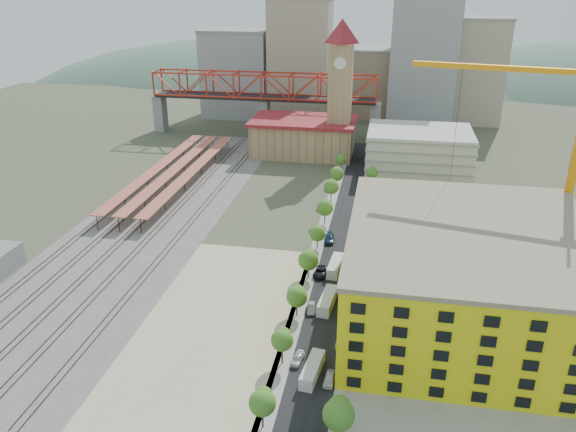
% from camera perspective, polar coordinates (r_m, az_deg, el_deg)
% --- Properties ---
extents(ground, '(400.00, 400.00, 0.00)m').
position_cam_1_polar(ground, '(134.12, -1.76, -3.83)').
color(ground, '#474C38').
rests_on(ground, ground).
extents(ballast_strip, '(36.00, 165.00, 0.06)m').
position_cam_1_polar(ballast_strip, '(159.72, -13.16, 0.15)').
color(ballast_strip, '#605E59').
rests_on(ballast_strip, ground).
extents(dirt_lot, '(28.00, 67.00, 0.06)m').
position_cam_1_polar(dirt_lot, '(108.84, -7.38, -11.05)').
color(dirt_lot, tan).
rests_on(dirt_lot, ground).
extents(street_asphalt, '(12.00, 170.00, 0.06)m').
position_cam_1_polar(street_asphalt, '(145.43, 5.66, -1.67)').
color(street_asphalt, black).
rests_on(street_asphalt, ground).
extents(sidewalk_west, '(3.00, 170.00, 0.04)m').
position_cam_1_polar(sidewalk_west, '(145.90, 3.51, -1.51)').
color(sidewalk_west, gray).
rests_on(sidewalk_west, ground).
extents(sidewalk_east, '(3.00, 170.00, 0.04)m').
position_cam_1_polar(sidewalk_east, '(145.18, 7.82, -1.83)').
color(sidewalk_east, gray).
rests_on(sidewalk_east, ground).
extents(construction_pad, '(50.00, 90.00, 0.06)m').
position_cam_1_polar(construction_pad, '(115.94, 18.66, -9.87)').
color(construction_pad, gray).
rests_on(construction_pad, ground).
extents(rail_tracks, '(26.56, 160.00, 0.18)m').
position_cam_1_polar(rail_tracks, '(160.38, -13.76, 0.24)').
color(rail_tracks, '#382B23').
rests_on(rail_tracks, ground).
extents(platform_canopies, '(16.00, 80.00, 4.12)m').
position_cam_1_polar(platform_canopies, '(183.91, -11.43, 4.71)').
color(platform_canopies, '#D26851').
rests_on(platform_canopies, ground).
extents(station_hall, '(38.00, 24.00, 13.10)m').
position_cam_1_polar(station_hall, '(208.24, 1.60, 8.10)').
color(station_hall, tan).
rests_on(station_hall, ground).
extents(clock_tower, '(12.00, 12.00, 52.00)m').
position_cam_1_polar(clock_tower, '(200.09, 5.37, 13.85)').
color(clock_tower, tan).
rests_on(clock_tower, ground).
extents(parking_garage, '(34.00, 26.00, 14.00)m').
position_cam_1_polar(parking_garage, '(194.62, 13.13, 6.51)').
color(parking_garage, silver).
rests_on(parking_garage, ground).
extents(truss_bridge, '(94.00, 9.60, 25.60)m').
position_cam_1_polar(truss_bridge, '(231.25, -2.49, 12.71)').
color(truss_bridge, gray).
rests_on(truss_bridge, ground).
extents(construction_building, '(44.60, 50.60, 18.80)m').
position_cam_1_polar(construction_building, '(110.81, 17.74, -5.72)').
color(construction_building, '#F8FF15').
rests_on(construction_building, ground).
extents(street_trees, '(15.40, 124.40, 8.00)m').
position_cam_1_polar(street_trees, '(136.45, 5.28, -3.42)').
color(street_trees, '#386D20').
rests_on(street_trees, ground).
extents(skyline, '(133.00, 46.00, 60.00)m').
position_cam_1_polar(skyline, '(262.43, 6.53, 14.72)').
color(skyline, '#9EA0A3').
rests_on(skyline, ground).
extents(distant_hills, '(647.00, 264.00, 227.00)m').
position_cam_1_polar(distant_hills, '(402.53, 12.53, 2.22)').
color(distant_hills, '#4C6B59').
rests_on(distant_hills, ground).
extents(tower_crane, '(46.94, 11.56, 50.86)m').
position_cam_1_polar(tower_crane, '(129.74, 26.20, 7.67)').
color(tower_crane, '#FD9C10').
rests_on(tower_crane, ground).
extents(site_trailer_a, '(3.34, 8.88, 2.37)m').
position_cam_1_polar(site_trailer_a, '(95.95, 2.49, -15.35)').
color(site_trailer_a, silver).
rests_on(site_trailer_a, ground).
extents(site_trailer_b, '(3.07, 9.12, 2.45)m').
position_cam_1_polar(site_trailer_b, '(113.53, 4.04, -8.59)').
color(site_trailer_b, silver).
rests_on(site_trailer_b, ground).
extents(site_trailer_c, '(3.33, 9.40, 2.52)m').
position_cam_1_polar(site_trailer_c, '(113.43, 4.04, -8.60)').
color(site_trailer_c, silver).
rests_on(site_trailer_c, ground).
extents(site_trailer_d, '(3.06, 9.27, 2.49)m').
position_cam_1_polar(site_trailer_d, '(126.30, 4.82, -5.08)').
color(site_trailer_d, silver).
rests_on(site_trailer_d, ground).
extents(car_0, '(2.27, 4.42, 1.44)m').
position_cam_1_polar(car_0, '(98.97, 0.97, -14.28)').
color(car_0, silver).
rests_on(car_0, ground).
extents(car_1, '(2.04, 4.39, 1.39)m').
position_cam_1_polar(car_1, '(112.08, 2.34, -9.33)').
color(car_1, '#9A9B9F').
rests_on(car_1, ground).
extents(car_2, '(3.21, 5.86, 1.56)m').
position_cam_1_polar(car_2, '(124.55, 3.31, -5.72)').
color(car_2, black).
rests_on(car_2, ground).
extents(car_3, '(2.64, 5.70, 1.61)m').
position_cam_1_polar(car_3, '(139.87, 4.22, -2.32)').
color(car_3, '#1A2F4C').
rests_on(car_3, ground).
extents(car_4, '(2.06, 4.44, 1.47)m').
position_cam_1_polar(car_4, '(95.02, 4.24, -16.19)').
color(car_4, silver).
rests_on(car_4, ground).
extents(car_5, '(1.95, 4.38, 1.40)m').
position_cam_1_polar(car_5, '(117.62, 5.77, -7.73)').
color(car_5, gray).
rests_on(car_5, ground).
extents(car_6, '(2.91, 5.33, 1.42)m').
position_cam_1_polar(car_6, '(150.90, 7.02, -0.50)').
color(car_6, black).
rests_on(car_6, ground).
extents(car_7, '(2.15, 5.03, 1.44)m').
position_cam_1_polar(car_7, '(178.05, 7.67, 3.23)').
color(car_7, navy).
rests_on(car_7, ground).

